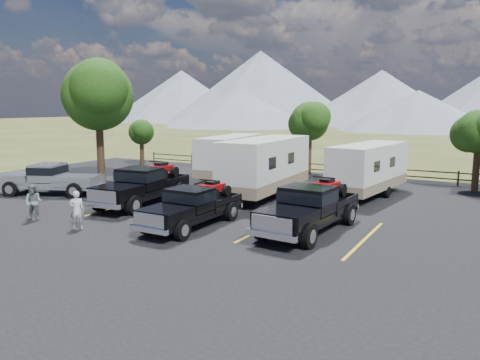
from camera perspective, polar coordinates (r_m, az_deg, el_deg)
The scene contains 18 objects.
ground at distance 17.18m, azimuth -8.64°, elevation -7.84°, with size 320.00×320.00×0.00m, color #3E4A1F.
asphalt_lot at distance 19.53m, azimuth -3.21°, elevation -5.62°, with size 44.00×34.00×0.04m, color black.
stall_lines at distance 20.35m, azimuth -1.69°, elevation -4.93°, with size 12.12×5.50×0.01m.
tree_big_nw at distance 31.60m, azimuth -16.96°, elevation 9.82°, with size 5.54×5.18×7.84m.
tree_ne_a at distance 30.00m, azimuth 27.07°, elevation 5.24°, with size 3.11×2.92×4.76m.
tree_north at distance 34.21m, azimuth 8.43°, elevation 7.07°, with size 3.46×3.24×5.25m.
tree_nw_small at distance 39.84m, azimuth -11.95°, elevation 5.73°, with size 2.59×2.43×3.85m.
rail_fence at distance 32.76m, azimuth 14.57°, elevation 1.12°, with size 36.12×0.12×1.00m.
mountain_range at distance 120.26m, azimuth 21.09°, elevation 9.85°, with size 209.00×71.00×20.00m.
rig_left at distance 23.89m, azimuth -11.73°, elevation -0.58°, with size 2.67×6.40×2.08m.
rig_center at distance 19.25m, azimuth -5.74°, elevation -3.13°, with size 1.98×5.46×1.82m.
rig_right at distance 18.60m, azimuth 8.53°, elevation -3.27°, with size 2.50×6.23×2.04m.
trailer_left at distance 31.30m, azimuth -1.09°, elevation 2.84°, with size 2.82×8.46×2.92m.
trailer_center at distance 25.29m, azimuth 3.14°, elevation 1.64°, with size 2.66×9.16×3.18m.
trailer_right at distance 26.34m, azimuth 15.39°, elevation 1.27°, with size 2.96×8.30×2.87m.
pickup_silver at distance 28.07m, azimuth -22.07°, elevation 0.15°, with size 6.04×3.81×1.73m.
person_a at distance 19.89m, azimuth -19.27°, elevation -3.46°, with size 0.57×0.38×1.57m, color silver.
person_b at distance 22.09m, azimuth -23.87°, elevation -2.51°, with size 0.77×0.60×1.58m, color slate.
Camera 1 is at (10.18, -12.92, 4.97)m, focal length 35.00 mm.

